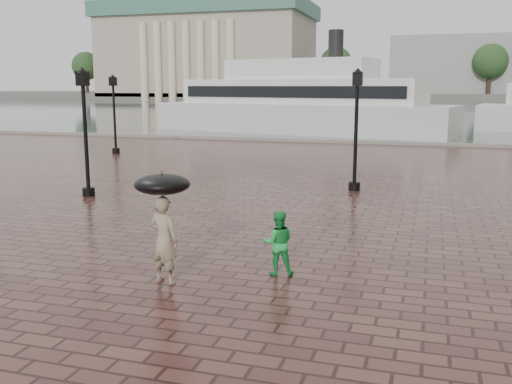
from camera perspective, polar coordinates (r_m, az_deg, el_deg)
ground at (r=10.20m, az=-18.94°, el=-12.54°), size 300.00×300.00×0.00m
harbour_water at (r=99.76m, az=13.91°, el=8.03°), size 240.00×240.00×0.00m
quay_edge at (r=40.11m, az=8.86°, el=4.87°), size 80.00×0.60×0.30m
far_shore at (r=167.64m, az=15.31°, el=9.22°), size 300.00×60.00×2.00m
museum at (r=164.09m, az=-4.83°, el=14.04°), size 57.00×32.50×26.00m
far_trees at (r=145.73m, az=15.17°, el=12.39°), size 188.00×8.00×13.50m
street_lamps at (r=25.28m, az=-8.05°, el=6.89°), size 15.44×12.44×4.40m
adult_pedestrian at (r=11.53m, az=-9.19°, el=-4.73°), size 0.73×0.56×1.78m
child_pedestrian at (r=11.93m, az=2.21°, el=-5.11°), size 0.80×0.71×1.36m
ferry_near at (r=48.44m, az=4.49°, el=8.87°), size 25.94×11.24×8.28m
umbrella at (r=11.29m, az=-9.35°, el=0.76°), size 1.10×1.10×1.17m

